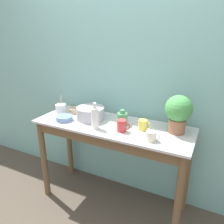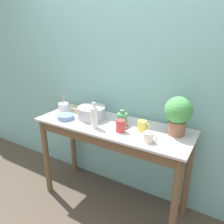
% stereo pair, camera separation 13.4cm
% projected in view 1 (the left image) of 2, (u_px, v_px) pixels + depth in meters
% --- Properties ---
extents(ground_plane, '(12.00, 12.00, 0.00)m').
position_uv_depth(ground_plane, '(100.00, 218.00, 2.07)').
color(ground_plane, '#4C4238').
extents(wall_back, '(6.00, 0.05, 2.40)m').
position_uv_depth(wall_back, '(126.00, 82.00, 2.15)').
color(wall_back, '#7AB2B2').
rests_on(wall_back, ground_plane).
extents(counter_table, '(1.46, 0.53, 0.87)m').
position_uv_depth(counter_table, '(111.00, 144.00, 2.04)').
color(counter_table, brown).
rests_on(counter_table, ground_plane).
extents(potted_plant, '(0.22, 0.22, 0.32)m').
position_uv_depth(potted_plant, '(178.00, 112.00, 1.78)').
color(potted_plant, '#8C5B42').
rests_on(potted_plant, counter_table).
extents(bowl_wash_large, '(0.27, 0.27, 0.12)m').
position_uv_depth(bowl_wash_large, '(90.00, 113.00, 2.10)').
color(bowl_wash_large, '#A8A8B2').
rests_on(bowl_wash_large, counter_table).
extents(bottle_tall, '(0.06, 0.06, 0.23)m').
position_uv_depth(bottle_tall, '(95.00, 118.00, 1.88)').
color(bottle_tall, white).
rests_on(bottle_tall, counter_table).
extents(bottle_short, '(0.10, 0.10, 0.14)m').
position_uv_depth(bottle_short, '(122.00, 119.00, 1.97)').
color(bottle_short, '#4C8C59').
rests_on(bottle_short, counter_table).
extents(mug_red, '(0.12, 0.08, 0.10)m').
position_uv_depth(mug_red, '(122.00, 126.00, 1.84)').
color(mug_red, '#C63838').
rests_on(mug_red, counter_table).
extents(mug_yellow, '(0.11, 0.08, 0.09)m').
position_uv_depth(mug_yellow, '(143.00, 125.00, 1.87)').
color(mug_yellow, '#E5CC4C').
rests_on(mug_yellow, counter_table).
extents(mug_cream, '(0.11, 0.08, 0.08)m').
position_uv_depth(mug_cream, '(151.00, 136.00, 1.68)').
color(mug_cream, beige).
rests_on(mug_cream, counter_table).
extents(bowl_small_tan, '(0.14, 0.14, 0.05)m').
position_uv_depth(bowl_small_tan, '(76.00, 110.00, 2.28)').
color(bowl_small_tan, tan).
rests_on(bowl_small_tan, counter_table).
extents(bowl_small_blue, '(0.16, 0.16, 0.04)m').
position_uv_depth(bowl_small_blue, '(64.00, 118.00, 2.08)').
color(bowl_small_blue, '#6684B2').
rests_on(bowl_small_blue, counter_table).
extents(utensil_cup, '(0.11, 0.11, 0.19)m').
position_uv_depth(utensil_cup, '(61.00, 109.00, 2.22)').
color(utensil_cup, silver).
rests_on(utensil_cup, counter_table).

